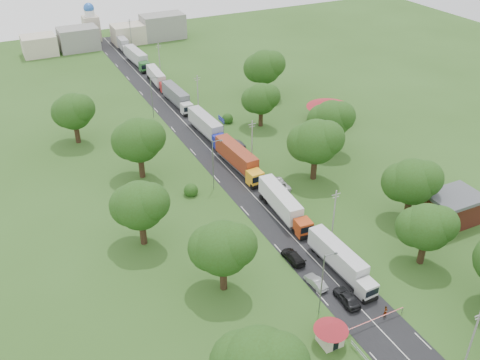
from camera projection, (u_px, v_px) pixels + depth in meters
ground at (280, 224)px, 89.32m from camera, size 260.00×260.00×0.00m
road at (229, 170)px, 104.67m from camera, size 8.00×200.00×0.04m
boom_barrier at (368, 322)px, 69.17m from camera, size 9.22×0.35×1.18m
guard_booth at (331, 331)px, 66.30m from camera, size 4.40×4.40×3.45m
info_sign at (221, 122)px, 116.58m from camera, size 0.12×3.10×4.10m
pole_0 at (473, 337)px, 62.13m from camera, size 1.60×0.24×9.00m
pole_1 at (334, 214)px, 83.60m from camera, size 1.60×0.24×9.00m
pole_2 at (252, 141)px, 105.08m from camera, size 1.60×0.24×9.00m
pole_3 at (198, 93)px, 126.56m from camera, size 1.60×0.24×9.00m
pole_4 at (159, 58)px, 148.04m from camera, size 1.60×0.24×9.00m
pole_5 at (131, 33)px, 169.52m from camera, size 1.60×0.24×9.00m
lamp_0 at (323, 281)px, 69.08m from camera, size 2.03×0.22×10.00m
lamp_1 at (214, 162)px, 95.93m from camera, size 2.03×0.22×10.00m
lamp_2 at (152, 95)px, 122.78m from camera, size 2.03×0.22×10.00m
tree_2 at (427, 227)px, 77.49m from camera, size 8.00×8.00×10.10m
tree_3 at (412, 181)px, 87.12m from camera, size 8.80×8.80×11.07m
tree_4 at (315, 141)px, 97.96m from camera, size 9.60×9.60×12.05m
tree_5 at (331, 119)px, 107.82m from camera, size 8.80×8.80×11.07m
tree_6 at (261, 99)px, 118.53m from camera, size 8.00×8.00×10.10m
tree_7 at (264, 67)px, 132.81m from camera, size 9.60×9.60×12.05m
tree_10 at (222, 247)px, 72.35m from camera, size 8.80×8.80×11.07m
tree_11 at (139, 205)px, 81.21m from camera, size 8.80×8.80×11.07m
tree_12 at (138, 140)px, 98.51m from camera, size 9.60×9.60×12.05m
tree_13 at (73, 111)px, 111.14m from camera, size 8.80×8.80×11.07m
house_brick at (453, 208)px, 88.57m from camera, size 8.60×6.60×5.20m
house_cream at (329, 107)px, 121.79m from camera, size 10.08×10.08×5.80m
distant_town at (112, 34)px, 172.16m from camera, size 52.00×8.00×8.00m
church at (91, 24)px, 175.54m from camera, size 5.00×5.00×12.30m
truck_0 at (341, 260)px, 77.95m from camera, size 2.83×14.29×3.95m
truck_1 at (283, 204)px, 90.34m from camera, size 3.27×14.99×4.14m
truck_2 at (239, 159)px, 103.66m from camera, size 3.44×15.80×4.37m
truck_3 at (207, 126)px, 116.24m from camera, size 3.17×15.56×4.30m
truck_4 at (177, 97)px, 130.77m from camera, size 3.00×14.91×4.12m
truck_5 at (157, 78)px, 142.70m from camera, size 2.89×13.73×3.79m
truck_6 at (137, 58)px, 155.92m from camera, size 3.39×15.63×4.32m
truck_7 at (122, 43)px, 169.40m from camera, size 2.75×14.21×3.93m
car_lane_front at (347, 298)px, 73.18m from camera, size 2.18×4.92×1.64m
car_lane_mid at (316, 282)px, 76.05m from camera, size 1.68×4.15×1.34m
car_lane_rear at (293, 257)px, 80.83m from camera, size 2.10×4.91×1.41m
car_verge_near at (279, 184)px, 98.65m from camera, size 3.03×5.83×1.57m
car_verge_far at (237, 143)px, 112.68m from camera, size 2.52×4.76×1.54m
pedestrian_near at (386, 312)px, 70.84m from camera, size 0.72×0.58×1.73m
pedestrian_booth at (324, 323)px, 69.13m from camera, size 0.96×1.02×1.66m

